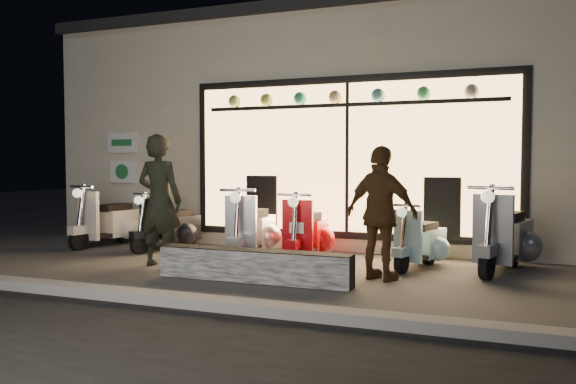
% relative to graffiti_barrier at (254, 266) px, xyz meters
% --- Properties ---
extents(ground, '(40.00, 40.00, 0.00)m').
position_rel_graffiti_barrier_xyz_m(ground, '(-0.29, 0.65, -0.20)').
color(ground, '#383533').
rests_on(ground, ground).
extents(kerb, '(40.00, 0.25, 0.12)m').
position_rel_graffiti_barrier_xyz_m(kerb, '(-0.29, -1.35, -0.14)').
color(kerb, slate).
rests_on(kerb, ground).
extents(shop_building, '(10.20, 6.23, 4.20)m').
position_rel_graffiti_barrier_xyz_m(shop_building, '(-0.29, 5.63, 1.90)').
color(shop_building, beige).
rests_on(shop_building, ground).
extents(graffiti_barrier, '(2.49, 0.28, 0.40)m').
position_rel_graffiti_barrier_xyz_m(graffiti_barrier, '(0.00, 0.00, 0.00)').
color(graffiti_barrier, black).
rests_on(graffiti_barrier, ground).
extents(scooter_silver, '(0.56, 1.48, 1.05)m').
position_rel_graffiti_barrier_xyz_m(scooter_silver, '(-0.75, 1.65, 0.22)').
color(scooter_silver, black).
rests_on(scooter_silver, ground).
extents(scooter_red, '(0.47, 1.39, 1.00)m').
position_rel_graffiti_barrier_xyz_m(scooter_red, '(0.11, 1.77, 0.20)').
color(scooter_red, black).
rests_on(scooter_red, ground).
extents(scooter_black, '(0.70, 1.31, 0.94)m').
position_rel_graffiti_barrier_xyz_m(scooter_black, '(-2.38, 1.93, 0.18)').
color(scooter_black, black).
rests_on(scooter_black, ground).
extents(scooter_cream, '(0.62, 1.47, 1.04)m').
position_rel_graffiti_barrier_xyz_m(scooter_cream, '(-3.64, 1.97, 0.22)').
color(scooter_cream, black).
rests_on(scooter_cream, ground).
extents(scooter_blue, '(0.64, 1.24, 0.88)m').
position_rel_graffiti_barrier_xyz_m(scooter_blue, '(1.82, 1.76, 0.15)').
color(scooter_blue, black).
rests_on(scooter_blue, ground).
extents(scooter_grey, '(0.79, 1.58, 1.13)m').
position_rel_graffiti_barrier_xyz_m(scooter_grey, '(2.91, 1.91, 0.25)').
color(scooter_grey, black).
rests_on(scooter_grey, ground).
extents(man, '(0.68, 0.45, 1.87)m').
position_rel_graffiti_barrier_xyz_m(man, '(-1.67, 0.48, 0.73)').
color(man, black).
rests_on(man, ground).
extents(woman, '(1.07, 0.73, 1.68)m').
position_rel_graffiti_barrier_xyz_m(woman, '(1.45, 0.65, 0.64)').
color(woman, '#55361A').
rests_on(woman, ground).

